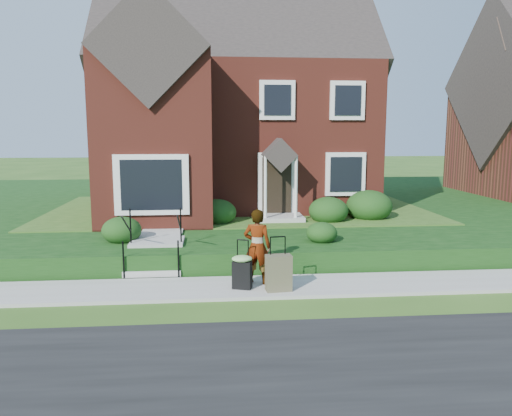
{
  "coord_description": "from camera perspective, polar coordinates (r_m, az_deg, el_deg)",
  "views": [
    {
      "loc": [
        -1.03,
        -10.95,
        3.57
      ],
      "look_at": [
        0.13,
        2.0,
        1.56
      ],
      "focal_mm": 35.0,
      "sensor_mm": 36.0,
      "label": 1
    }
  ],
  "objects": [
    {
      "name": "main_house",
      "position": [
        20.65,
        -2.91,
        13.45
      ],
      "size": [
        10.4,
        10.2,
        9.4
      ],
      "color": "maroon",
      "rests_on": "terrace"
    },
    {
      "name": "walkway",
      "position": [
        16.29,
        -10.22,
        -1.77
      ],
      "size": [
        1.2,
        6.0,
        0.06
      ],
      "primitive_type": "cube",
      "color": "#9E9B93",
      "rests_on": "terrace"
    },
    {
      "name": "suitcase_black",
      "position": [
        11.2,
        -1.6,
        -7.08
      ],
      "size": [
        0.56,
        0.5,
        1.11
      ],
      "rotation": [
        0.0,
        0.0,
        -0.33
      ],
      "color": "black",
      "rests_on": "sidewalk"
    },
    {
      "name": "sidewalk",
      "position": [
        11.55,
        0.23,
        -9.02
      ],
      "size": [
        60.0,
        1.6,
        0.08
      ],
      "primitive_type": "cube",
      "color": "#9E9B93",
      "rests_on": "ground"
    },
    {
      "name": "ground",
      "position": [
        11.57,
        0.23,
        -9.21
      ],
      "size": [
        120.0,
        120.0,
        0.0
      ],
      "primitive_type": "plane",
      "color": "#2D5119",
      "rests_on": "ground"
    },
    {
      "name": "woman",
      "position": [
        11.48,
        0.14,
        -4.41
      ],
      "size": [
        0.73,
        0.59,
        1.74
      ],
      "primitive_type": "imported",
      "rotation": [
        0.0,
        0.0,
        2.84
      ],
      "color": "#999999",
      "rests_on": "sidewalk"
    },
    {
      "name": "terrace",
      "position": [
        22.66,
        7.76,
        0.38
      ],
      "size": [
        44.0,
        20.0,
        0.6
      ],
      "primitive_type": "cube",
      "color": "#10330E",
      "rests_on": "ground"
    },
    {
      "name": "foundation_shrubs",
      "position": [
        16.15,
        1.94,
        -0.17
      ],
      "size": [
        10.03,
        4.59,
        1.1
      ],
      "color": "#143510",
      "rests_on": "terrace"
    },
    {
      "name": "front_steps",
      "position": [
        13.25,
        -11.4,
        -4.92
      ],
      "size": [
        1.4,
        2.02,
        1.5
      ],
      "color": "#9E9B93",
      "rests_on": "ground"
    },
    {
      "name": "suitcase_olive",
      "position": [
        11.08,
        2.6,
        -7.4
      ],
      "size": [
        0.59,
        0.37,
        1.21
      ],
      "rotation": [
        0.0,
        0.0,
        0.1
      ],
      "color": "brown",
      "rests_on": "sidewalk"
    },
    {
      "name": "street",
      "position": [
        7.01,
        4.33,
        -21.8
      ],
      "size": [
        60.0,
        6.0,
        0.01
      ],
      "primitive_type": "cube",
      "color": "black",
      "rests_on": "ground"
    }
  ]
}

